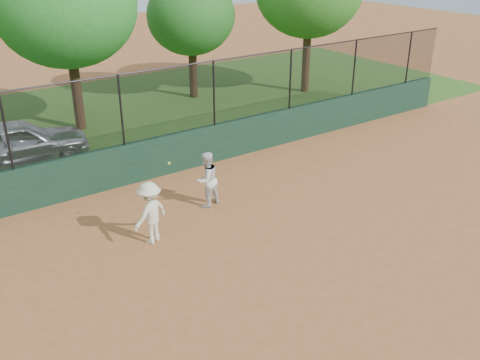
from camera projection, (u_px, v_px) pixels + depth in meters
ground at (269, 276)px, 11.28m from camera, size 80.00×80.00×0.00m
back_wall at (142, 161)px, 15.49m from camera, size 26.00×0.20×1.20m
grass_strip at (74, 125)px, 20.20m from camera, size 36.00×12.00×0.01m
parked_car at (18, 143)px, 16.47m from camera, size 4.35×2.01×1.44m
player_second at (206, 179)px, 13.93m from camera, size 0.84×0.73×1.50m
player_main at (150, 213)px, 12.25m from camera, size 1.12×0.89×2.06m
fence_assembly at (137, 106)px, 14.79m from camera, size 26.00×0.06×2.00m
tree_2 at (65, 5)px, 18.03m from camera, size 4.93×4.48×6.53m
tree_3 at (191, 16)px, 22.29m from camera, size 3.78×3.44×5.11m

